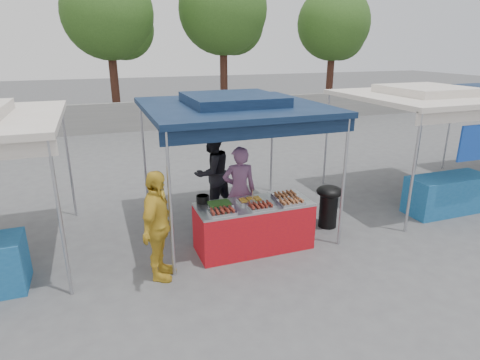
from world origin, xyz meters
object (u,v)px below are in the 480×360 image
object	(u,v)px
helper_man	(212,173)
vendor_woman	(239,191)
cooking_pot	(203,199)
wok_burner	(329,202)
customer_person	(158,226)
vendor_table	(254,226)

from	to	relation	value
helper_man	vendor_woman	bearing A→B (deg)	75.63
cooking_pot	wok_burner	bearing A→B (deg)	-0.23
vendor_woman	cooking_pot	bearing A→B (deg)	34.29
customer_person	cooking_pot	bearing A→B (deg)	-23.98
cooking_pot	wok_burner	size ratio (longest dim) A/B	0.26
cooking_pot	wok_burner	xyz separation A→B (m)	(2.53, -0.01, -0.41)
cooking_pot	vendor_table	bearing A→B (deg)	-22.21
vendor_woman	helper_man	xyz separation A→B (m)	(-0.21, 1.06, 0.05)
customer_person	helper_man	bearing A→B (deg)	-7.71
vendor_woman	helper_man	size ratio (longest dim) A/B	0.94
cooking_pot	customer_person	bearing A→B (deg)	-140.93
vendor_table	cooking_pot	xyz separation A→B (m)	(-0.82, 0.33, 0.49)
customer_person	wok_burner	bearing A→B (deg)	-51.28
cooking_pot	vendor_woman	world-z (taller)	vendor_woman
vendor_table	vendor_woman	distance (m)	0.80
vendor_table	customer_person	distance (m)	1.80
helper_man	vendor_table	bearing A→B (deg)	72.09
cooking_pot	helper_man	size ratio (longest dim) A/B	0.12
vendor_woman	customer_person	distance (m)	1.99
vendor_table	wok_burner	size ratio (longest dim) A/B	2.34
helper_man	customer_person	xyz separation A→B (m)	(-1.47, -2.12, -0.04)
cooking_pot	customer_person	distance (m)	1.15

